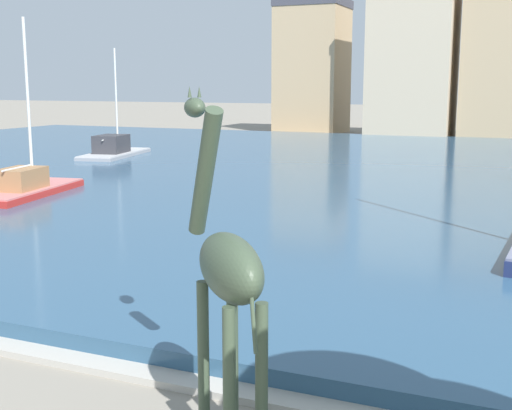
# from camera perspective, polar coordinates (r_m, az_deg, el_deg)

# --- Properties ---
(harbor_water) EXTENTS (80.60, 48.78, 0.42)m
(harbor_water) POSITION_cam_1_polar(r_m,az_deg,el_deg) (34.63, 10.09, 2.55)
(harbor_water) COLOR #2D5170
(harbor_water) RESTS_ON ground
(quay_edge_coping) EXTENTS (80.60, 0.50, 0.12)m
(quay_edge_coping) POSITION_cam_1_polar(r_m,az_deg,el_deg) (12.60, -16.93, -12.18)
(quay_edge_coping) COLOR #ADA89E
(quay_edge_coping) RESTS_ON ground
(giraffe_statue) EXTENTS (2.16, 2.22, 4.74)m
(giraffe_statue) POSITION_cam_1_polar(r_m,az_deg,el_deg) (8.59, -2.50, -5.65)
(giraffe_statue) COLOR #3D4C38
(giraffe_statue) RESTS_ON ground
(sailboat_grey) EXTENTS (3.41, 7.39, 6.86)m
(sailboat_grey) POSITION_cam_1_polar(r_m,az_deg,el_deg) (42.26, -11.68, 4.33)
(sailboat_grey) COLOR #939399
(sailboat_grey) RESTS_ON ground
(sailboat_red) EXTENTS (2.95, 6.82, 7.30)m
(sailboat_red) POSITION_cam_1_polar(r_m,az_deg,el_deg) (28.41, -18.40, 1.14)
(sailboat_red) COLOR red
(sailboat_red) RESTS_ON ground
(townhouse_tall_gabled) EXTENTS (6.30, 6.09, 12.69)m
(townhouse_tall_gabled) POSITION_cam_1_polar(r_m,az_deg,el_deg) (66.79, 4.80, 11.61)
(townhouse_tall_gabled) COLOR tan
(townhouse_tall_gabled) RESTS_ON ground
(townhouse_wide_warehouse) EXTENTS (7.16, 6.73, 13.43)m
(townhouse_wide_warehouse) POSITION_cam_1_polar(r_m,az_deg,el_deg) (61.24, 13.18, 11.85)
(townhouse_wide_warehouse) COLOR #C6B293
(townhouse_wide_warehouse) RESTS_ON ground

